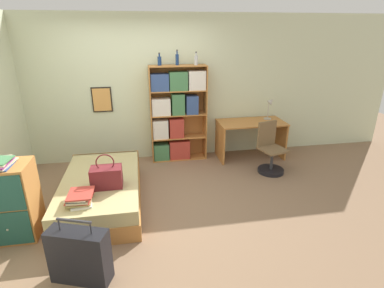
# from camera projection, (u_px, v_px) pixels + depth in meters

# --- Properties ---
(ground_plane) EXTENTS (14.00, 14.00, 0.00)m
(ground_plane) POSITION_uv_depth(u_px,v_px,m) (148.00, 199.00, 4.36)
(ground_plane) COLOR #84664C
(wall_back) EXTENTS (10.00, 0.09, 2.60)m
(wall_back) POSITION_uv_depth(u_px,v_px,m) (140.00, 90.00, 5.38)
(wall_back) COLOR beige
(wall_back) RESTS_ON ground_plane
(bed) EXTENTS (1.05, 1.86, 0.41)m
(bed) POSITION_uv_depth(u_px,v_px,m) (102.00, 190.00, 4.21)
(bed) COLOR #B77538
(bed) RESTS_ON ground_plane
(handbag) EXTENTS (0.39, 0.23, 0.46)m
(handbag) POSITION_uv_depth(u_px,v_px,m) (107.00, 177.00, 3.84)
(handbag) COLOR maroon
(handbag) RESTS_ON bed
(book_stack_on_bed) EXTENTS (0.31, 0.38, 0.12)m
(book_stack_on_bed) POSITION_uv_depth(u_px,v_px,m) (80.00, 198.00, 3.52)
(book_stack_on_bed) COLOR silver
(book_stack_on_bed) RESTS_ON bed
(suitcase) EXTENTS (0.61, 0.39, 0.69)m
(suitcase) POSITION_uv_depth(u_px,v_px,m) (80.00, 256.00, 2.87)
(suitcase) COLOR black
(suitcase) RESTS_ON ground_plane
(dresser) EXTENTS (0.53, 0.49, 0.92)m
(dresser) POSITION_uv_depth(u_px,v_px,m) (11.00, 201.00, 3.46)
(dresser) COLOR #B77538
(dresser) RESTS_ON ground_plane
(bookcase) EXTENTS (1.01, 0.30, 1.74)m
(bookcase) POSITION_uv_depth(u_px,v_px,m) (175.00, 113.00, 5.44)
(bookcase) COLOR #B77538
(bookcase) RESTS_ON ground_plane
(bottle_green) EXTENTS (0.07, 0.07, 0.21)m
(bottle_green) POSITION_uv_depth(u_px,v_px,m) (159.00, 61.00, 5.09)
(bottle_green) COLOR navy
(bottle_green) RESTS_ON bookcase
(bottle_brown) EXTENTS (0.06, 0.06, 0.25)m
(bottle_brown) POSITION_uv_depth(u_px,v_px,m) (177.00, 59.00, 5.13)
(bottle_brown) COLOR navy
(bottle_brown) RESTS_ON bookcase
(bottle_clear) EXTENTS (0.06, 0.06, 0.22)m
(bottle_clear) POSITION_uv_depth(u_px,v_px,m) (196.00, 60.00, 5.13)
(bottle_clear) COLOR #B7BCC1
(bottle_clear) RESTS_ON bookcase
(desk) EXTENTS (1.24, 0.64, 0.71)m
(desk) POSITION_uv_depth(u_px,v_px,m) (251.00, 132.00, 5.66)
(desk) COLOR #B77538
(desk) RESTS_ON ground_plane
(desk_lamp) EXTENTS (0.19, 0.14, 0.43)m
(desk_lamp) POSITION_uv_depth(u_px,v_px,m) (270.00, 105.00, 5.65)
(desk_lamp) COLOR #ADA89E
(desk_lamp) RESTS_ON desk
(desk_chair) EXTENTS (0.50, 0.50, 0.87)m
(desk_chair) POSITION_uv_depth(u_px,v_px,m) (270.00, 156.00, 5.14)
(desk_chair) COLOR black
(desk_chair) RESTS_ON ground_plane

